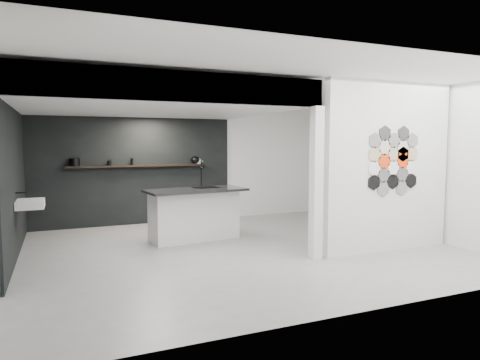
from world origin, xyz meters
name	(u,v)px	position (x,y,z in m)	size (l,w,h in m)	color
floor	(241,249)	(0.00, 0.00, -0.01)	(7.00, 6.00, 0.01)	gray
partition_panel	(388,167)	(2.23, -1.00, 1.40)	(2.45, 0.15, 2.80)	silver
bay_clad_back	(134,171)	(-1.30, 2.97, 1.18)	(4.40, 0.04, 2.35)	black
bay_clad_left	(14,183)	(-3.47, 1.00, 1.18)	(0.04, 4.00, 2.35)	black
bulkhead	(150,100)	(-1.30, 1.00, 2.55)	(4.40, 4.00, 0.40)	silver
corner_column	(316,184)	(0.82, -1.00, 1.18)	(0.16, 0.16, 2.35)	silver
fascia_beam	(179,86)	(-1.30, -0.92, 2.55)	(4.40, 0.16, 0.40)	silver
wall_basin	(30,204)	(-3.24, 0.80, 0.85)	(0.40, 0.60, 0.12)	silver
display_shelf	(139,166)	(-1.20, 2.87, 1.30)	(3.00, 0.15, 0.04)	black
kitchen_island	(195,214)	(-0.53, 0.98, 0.49)	(1.89, 0.99, 1.46)	silver
stockpot	(75,162)	(-2.51, 2.87, 1.40)	(0.20, 0.20, 0.17)	black
kettle	(195,160)	(0.07, 2.87, 1.41)	(0.20, 0.20, 0.17)	black
glass_bowl	(198,162)	(0.15, 2.87, 1.37)	(0.14, 0.14, 0.10)	gray
glass_vase	(198,161)	(0.15, 2.87, 1.38)	(0.09, 0.09, 0.12)	gray
bottle_dark	(132,162)	(-1.35, 2.87, 1.39)	(0.06, 0.06, 0.15)	black
utensil_cup	(109,163)	(-1.82, 2.87, 1.37)	(0.08, 0.08, 0.10)	black
hex_tile_cluster	(394,161)	(2.26, -1.09, 1.50)	(1.04, 0.02, 1.16)	black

